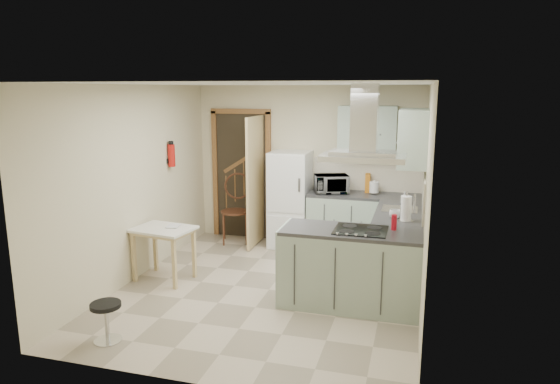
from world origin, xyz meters
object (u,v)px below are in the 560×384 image
(peninsula, at_px, (351,268))
(extractor_hood, at_px, (363,157))
(drop_leaf_table, at_px, (164,254))
(fridge, at_px, (290,199))
(bentwood_chair, at_px, (235,212))
(microwave, at_px, (331,184))
(stool, at_px, (107,322))

(peninsula, relative_size, extractor_hood, 1.72)
(peninsula, bearing_deg, drop_leaf_table, 176.61)
(fridge, relative_size, bentwood_chair, 1.48)
(drop_leaf_table, height_order, microwave, microwave)
(extractor_hood, distance_m, stool, 3.12)
(fridge, height_order, bentwood_chair, fridge)
(drop_leaf_table, bearing_deg, extractor_hood, 4.83)
(fridge, distance_m, stool, 3.63)
(peninsula, distance_m, stool, 2.65)
(microwave, bearing_deg, drop_leaf_table, -156.67)
(drop_leaf_table, height_order, bentwood_chair, bentwood_chair)
(bentwood_chair, xyz_separation_m, microwave, (1.55, 0.02, 0.53))
(stool, distance_m, microwave, 3.87)
(bentwood_chair, bearing_deg, stool, -110.83)
(fridge, relative_size, microwave, 3.03)
(extractor_hood, relative_size, microwave, 1.82)
(drop_leaf_table, bearing_deg, fridge, 64.73)
(fridge, xyz_separation_m, stool, (-0.96, -3.46, -0.55))
(drop_leaf_table, bearing_deg, microwave, 52.16)
(fridge, distance_m, microwave, 0.71)
(extractor_hood, relative_size, bentwood_chair, 0.89)
(stool, relative_size, microwave, 0.81)
(microwave, bearing_deg, extractor_hood, -91.57)
(drop_leaf_table, xyz_separation_m, microwave, (1.86, 1.80, 0.69))
(microwave, bearing_deg, bentwood_chair, 160.17)
(fridge, bearing_deg, stool, -105.56)
(drop_leaf_table, bearing_deg, peninsula, 4.69)
(stool, height_order, microwave, microwave)
(extractor_hood, height_order, drop_leaf_table, extractor_hood)
(peninsula, height_order, stool, peninsula)
(fridge, xyz_separation_m, peninsula, (1.22, -1.98, -0.30))
(fridge, bearing_deg, peninsula, -58.26)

